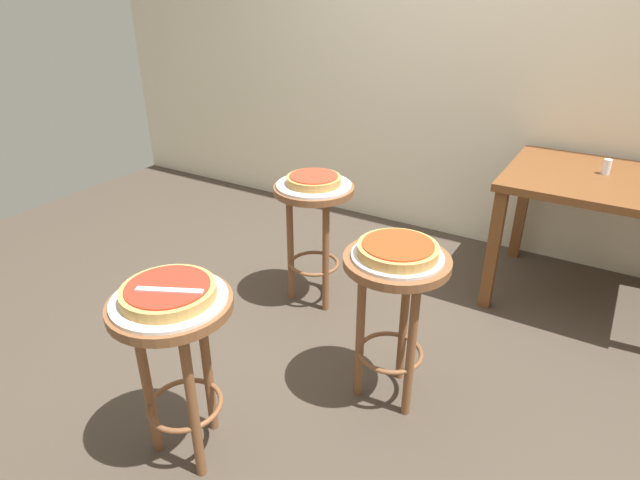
{
  "coord_description": "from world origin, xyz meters",
  "views": [
    {
      "loc": [
        0.93,
        -1.76,
        1.62
      ],
      "look_at": [
        -0.13,
        -0.01,
        0.61
      ],
      "focal_mm": 29.45,
      "sensor_mm": 36.0,
      "label": 1
    }
  ],
  "objects_px": {
    "pizza_server_knife": "(169,290)",
    "dining_table": "(602,197)",
    "condiment_shaker": "(607,167)",
    "stool_foreground": "(176,342)",
    "stool_middle": "(394,295)",
    "stool_leftside": "(314,216)",
    "serving_plate_middle": "(397,256)",
    "serving_plate_leftside": "(314,185)",
    "pizza_leftside": "(314,180)",
    "pizza_middle": "(398,249)",
    "serving_plate_foreground": "(169,299)",
    "pizza_foreground": "(168,292)"
  },
  "relations": [
    {
      "from": "pizza_leftside",
      "to": "dining_table",
      "type": "relative_size",
      "value": 0.29
    },
    {
      "from": "serving_plate_middle",
      "to": "stool_leftside",
      "type": "bearing_deg",
      "value": 144.21
    },
    {
      "from": "serving_plate_middle",
      "to": "pizza_middle",
      "type": "relative_size",
      "value": 1.14
    },
    {
      "from": "pizza_foreground",
      "to": "dining_table",
      "type": "xyz_separation_m",
      "value": [
        1.12,
        1.93,
        -0.1
      ]
    },
    {
      "from": "stool_leftside",
      "to": "condiment_shaker",
      "type": "distance_m",
      "value": 1.53
    },
    {
      "from": "serving_plate_foreground",
      "to": "pizza_server_knife",
      "type": "xyz_separation_m",
      "value": [
        0.03,
        -0.02,
        0.06
      ]
    },
    {
      "from": "condiment_shaker",
      "to": "serving_plate_middle",
      "type": "bearing_deg",
      "value": -113.97
    },
    {
      "from": "stool_foreground",
      "to": "serving_plate_middle",
      "type": "xyz_separation_m",
      "value": [
        0.52,
        0.67,
        0.17
      ]
    },
    {
      "from": "pizza_foreground",
      "to": "stool_middle",
      "type": "height_order",
      "value": "pizza_foreground"
    },
    {
      "from": "pizza_foreground",
      "to": "condiment_shaker",
      "type": "bearing_deg",
      "value": 60.86
    },
    {
      "from": "pizza_foreground",
      "to": "pizza_middle",
      "type": "relative_size",
      "value": 1.01
    },
    {
      "from": "pizza_foreground",
      "to": "stool_middle",
      "type": "xyz_separation_m",
      "value": [
        0.52,
        0.67,
        -0.2
      ]
    },
    {
      "from": "pizza_server_knife",
      "to": "condiment_shaker",
      "type": "bearing_deg",
      "value": 35.57
    },
    {
      "from": "stool_middle",
      "to": "serving_plate_leftside",
      "type": "xyz_separation_m",
      "value": [
        -0.68,
        0.49,
        0.17
      ]
    },
    {
      "from": "stool_middle",
      "to": "condiment_shaker",
      "type": "xyz_separation_m",
      "value": [
        0.58,
        1.31,
        0.25
      ]
    },
    {
      "from": "stool_middle",
      "to": "pizza_server_knife",
      "type": "height_order",
      "value": "pizza_server_knife"
    },
    {
      "from": "stool_middle",
      "to": "stool_leftside",
      "type": "relative_size",
      "value": 1.0
    },
    {
      "from": "pizza_leftside",
      "to": "condiment_shaker",
      "type": "height_order",
      "value": "condiment_shaker"
    },
    {
      "from": "serving_plate_foreground",
      "to": "dining_table",
      "type": "distance_m",
      "value": 2.23
    },
    {
      "from": "serving_plate_leftside",
      "to": "condiment_shaker",
      "type": "bearing_deg",
      "value": 33.23
    },
    {
      "from": "serving_plate_leftside",
      "to": "pizza_server_knife",
      "type": "xyz_separation_m",
      "value": [
        0.19,
        -1.17,
        0.06
      ]
    },
    {
      "from": "pizza_middle",
      "to": "pizza_server_knife",
      "type": "distance_m",
      "value": 0.84
    },
    {
      "from": "stool_foreground",
      "to": "pizza_server_knife",
      "type": "xyz_separation_m",
      "value": [
        0.03,
        -0.02,
        0.23
      ]
    },
    {
      "from": "stool_leftside",
      "to": "dining_table",
      "type": "xyz_separation_m",
      "value": [
        1.28,
        0.77,
        0.11
      ]
    },
    {
      "from": "pizza_leftside",
      "to": "pizza_middle",
      "type": "bearing_deg",
      "value": -35.79
    },
    {
      "from": "stool_foreground",
      "to": "condiment_shaker",
      "type": "height_order",
      "value": "condiment_shaker"
    },
    {
      "from": "condiment_shaker",
      "to": "pizza_server_knife",
      "type": "xyz_separation_m",
      "value": [
        -1.07,
        -2.0,
        -0.02
      ]
    },
    {
      "from": "pizza_foreground",
      "to": "dining_table",
      "type": "relative_size",
      "value": 0.33
    },
    {
      "from": "stool_foreground",
      "to": "dining_table",
      "type": "bearing_deg",
      "value": 59.83
    },
    {
      "from": "stool_middle",
      "to": "condiment_shaker",
      "type": "distance_m",
      "value": 1.46
    },
    {
      "from": "serving_plate_foreground",
      "to": "dining_table",
      "type": "bearing_deg",
      "value": 59.83
    },
    {
      "from": "stool_foreground",
      "to": "stool_middle",
      "type": "relative_size",
      "value": 1.0
    },
    {
      "from": "serving_plate_leftside",
      "to": "pizza_server_knife",
      "type": "relative_size",
      "value": 1.76
    },
    {
      "from": "serving_plate_foreground",
      "to": "stool_middle",
      "type": "bearing_deg",
      "value": 52.05
    },
    {
      "from": "serving_plate_foreground",
      "to": "dining_table",
      "type": "height_order",
      "value": "dining_table"
    },
    {
      "from": "pizza_middle",
      "to": "pizza_foreground",
      "type": "bearing_deg",
      "value": -127.95
    },
    {
      "from": "stool_leftside",
      "to": "serving_plate_middle",
      "type": "bearing_deg",
      "value": -35.79
    },
    {
      "from": "serving_plate_middle",
      "to": "condiment_shaker",
      "type": "relative_size",
      "value": 4.49
    },
    {
      "from": "condiment_shaker",
      "to": "stool_foreground",
      "type": "bearing_deg",
      "value": -119.14
    },
    {
      "from": "serving_plate_leftside",
      "to": "dining_table",
      "type": "height_order",
      "value": "dining_table"
    },
    {
      "from": "pizza_server_knife",
      "to": "dining_table",
      "type": "bearing_deg",
      "value": 34.56
    },
    {
      "from": "pizza_foreground",
      "to": "stool_leftside",
      "type": "relative_size",
      "value": 0.46
    },
    {
      "from": "stool_middle",
      "to": "pizza_server_knife",
      "type": "xyz_separation_m",
      "value": [
        -0.49,
        -0.69,
        0.23
      ]
    },
    {
      "from": "dining_table",
      "to": "pizza_server_knife",
      "type": "xyz_separation_m",
      "value": [
        -1.09,
        -1.95,
        0.12
      ]
    },
    {
      "from": "pizza_middle",
      "to": "stool_middle",
      "type": "bearing_deg",
      "value": -172.87
    },
    {
      "from": "serving_plate_foreground",
      "to": "condiment_shaker",
      "type": "relative_size",
      "value": 4.86
    },
    {
      "from": "pizza_middle",
      "to": "stool_leftside",
      "type": "distance_m",
      "value": 0.86
    },
    {
      "from": "stool_middle",
      "to": "condiment_shaker",
      "type": "relative_size",
      "value": 8.55
    },
    {
      "from": "serving_plate_foreground",
      "to": "serving_plate_middle",
      "type": "bearing_deg",
      "value": 52.05
    },
    {
      "from": "stool_middle",
      "to": "dining_table",
      "type": "bearing_deg",
      "value": 64.54
    }
  ]
}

